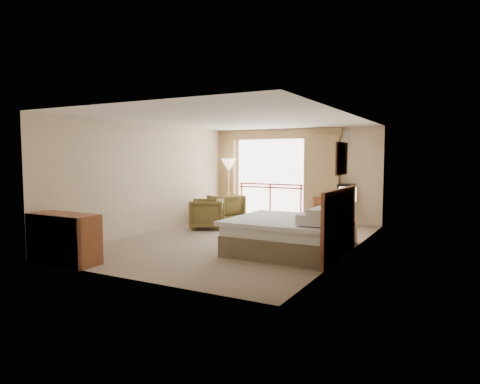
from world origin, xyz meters
The scene contains 29 objects.
floor centered at (0.00, 0.00, 0.00)m, with size 7.00×7.00×0.00m, color #82705B.
ceiling centered at (0.00, 0.00, 2.70)m, with size 7.00×7.00×0.00m, color white.
wall_back centered at (0.00, 3.50, 1.35)m, with size 5.00×5.00×0.00m, color beige.
wall_front centered at (0.00, -3.50, 1.35)m, with size 5.00×5.00×0.00m, color beige.
wall_left centered at (-2.50, 0.00, 1.35)m, with size 7.00×7.00×0.00m, color beige.
wall_right centered at (2.50, 0.00, 1.35)m, with size 7.00×7.00×0.00m, color beige.
balcony_door centered at (-0.80, 3.48, 1.20)m, with size 2.40×2.40×0.00m, color white.
balcony_railing centered at (-0.80, 3.46, 0.81)m, with size 2.09×0.03×1.02m.
curtain_left centered at (-2.45, 3.35, 1.25)m, with size 1.00×0.26×2.50m, color olive.
curtain_right centered at (0.85, 3.35, 1.25)m, with size 1.00×0.26×2.50m, color olive.
valance centered at (-0.80, 3.38, 2.55)m, with size 4.40×0.22×0.28m, color olive.
hvac_vent centered at (1.30, 3.47, 2.35)m, with size 0.50×0.04×0.50m, color silver.
bed centered at (1.50, -0.60, 0.38)m, with size 2.13×2.06×0.97m.
headboard centered at (2.46, -0.60, 0.65)m, with size 0.06×2.10×1.30m, color brown.
framed_art centered at (2.47, -0.60, 1.85)m, with size 0.04×0.72×0.60m.
nightstand centered at (2.24, 0.74, 0.27)m, with size 0.38×0.46×0.55m, color brown.
table_lamp centered at (2.24, 0.79, 1.06)m, with size 0.37×0.37×0.66m.
phone centered at (2.19, 0.59, 0.58)m, with size 0.16×0.12×0.07m, color black.
desk centered at (1.26, 3.39, 0.58)m, with size 1.15×0.55×0.75m.
tv centered at (1.56, 3.33, 0.94)m, with size 0.43×0.34×0.39m.
coffee_maker centered at (0.91, 3.34, 0.87)m, with size 0.11×0.11×0.25m, color black.
cup centered at (1.06, 3.29, 0.80)m, with size 0.07×0.07×0.10m, color white.
wastebasket centered at (0.77, 2.85, 0.15)m, with size 0.23×0.23×0.29m, color black.
armchair_far centered at (-1.69, 2.31, 0.00)m, with size 0.85×0.87×0.79m, color #4E421E.
armchair_near centered at (-1.48, 0.96, 0.00)m, with size 0.84×0.86×0.78m, color #4E421E.
side_table centered at (-1.87, 1.64, 0.37)m, with size 0.49×0.49×0.54m.
book centered at (-1.87, 1.64, 0.54)m, with size 0.17×0.22×0.02m, color white.
floor_lamp centered at (-2.01, 3.01, 1.57)m, with size 0.47×0.47×1.83m.
dresser centered at (-1.72, -3.31, 0.44)m, with size 1.33×0.56×0.88m.
Camera 1 is at (4.58, -8.36, 1.89)m, focal length 32.00 mm.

